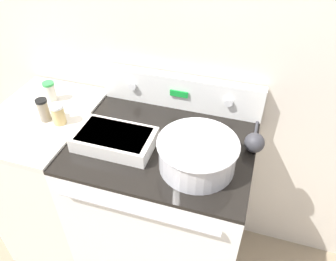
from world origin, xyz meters
The scene contains 10 objects.
kitchen_wall centered at (0.00, 0.66, 1.25)m, with size 8.00×0.05×2.50m.
stove_range centered at (0.00, 0.31, 0.46)m, with size 0.80×0.66×0.93m.
control_panel centered at (0.00, 0.60, 1.01)m, with size 0.80×0.07×0.17m.
side_counter centered at (-0.64, 0.31, 0.47)m, with size 0.47×0.63×0.94m.
mixing_bowl centered at (0.18, 0.21, 1.00)m, with size 0.32×0.32×0.13m.
casserole_dish centered at (-0.19, 0.23, 0.97)m, with size 0.34×0.20×0.07m.
ladle centered at (0.39, 0.39, 0.97)m, with size 0.09×0.29×0.09m.
spice_jar_white_cap centered at (-0.50, 0.29, 0.99)m, with size 0.06×0.06×0.10m.
spice_jar_black_cap centered at (-0.57, 0.29, 1.00)m, with size 0.05×0.05×0.11m.
spice_jar_green_cap centered at (-0.64, 0.45, 0.99)m, with size 0.06×0.06×0.10m.
Camera 1 is at (0.35, -0.72, 1.88)m, focal length 35.00 mm.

